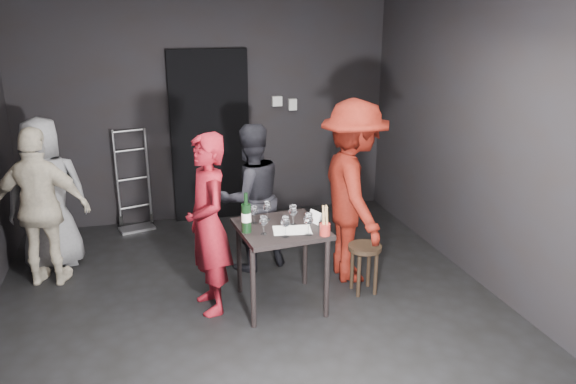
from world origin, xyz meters
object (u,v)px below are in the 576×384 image
object	(u,v)px
server_red	(208,219)
woman_black	(250,198)
hand_truck	(136,210)
bystander_grey	(47,191)
bystander_cream	(42,206)
tasting_table	(281,237)
man_maroon	(354,176)
breadstick_cup	(325,221)
stool	(364,256)
wine_bottle	(246,217)

from	to	relation	value
server_red	woman_black	world-z (taller)	server_red
hand_truck	bystander_grey	bearing A→B (deg)	-147.75
bystander_cream	bystander_grey	xyz separation A→B (m)	(-0.00, 0.39, 0.02)
bystander_cream	bystander_grey	distance (m)	0.39
tasting_table	man_maroon	xyz separation A→B (m)	(0.81, 0.36, 0.39)
tasting_table	hand_truck	bearing A→B (deg)	118.58
bystander_cream	breadstick_cup	bearing A→B (deg)	167.20
stool	wine_bottle	bearing A→B (deg)	-176.81
tasting_table	woman_black	distance (m)	0.86
stool	woman_black	size ratio (longest dim) A/B	0.31
server_red	wine_bottle	xyz separation A→B (m)	(0.31, -0.14, 0.04)
server_red	bystander_cream	distance (m)	1.70
hand_truck	bystander_grey	xyz separation A→B (m)	(-0.82, -0.88, 0.59)
bystander_grey	wine_bottle	xyz separation A→B (m)	(1.75, -1.43, 0.07)
hand_truck	woman_black	xyz separation A→B (m)	(1.14, -1.43, 0.53)
hand_truck	tasting_table	world-z (taller)	hand_truck
hand_truck	server_red	distance (m)	2.34
hand_truck	stool	xyz separation A→B (m)	(2.04, -2.25, 0.14)
woman_black	bystander_grey	xyz separation A→B (m)	(-1.96, 0.54, 0.06)
server_red	man_maroon	size ratio (longest dim) A/B	0.81
hand_truck	server_red	xyz separation A→B (m)	(0.62, -2.17, 0.62)
woman_black	bystander_grey	world-z (taller)	bystander_grey
tasting_table	wine_bottle	xyz separation A→B (m)	(-0.31, -0.04, 0.23)
tasting_table	bystander_grey	size ratio (longest dim) A/B	0.46
tasting_table	man_maroon	size ratio (longest dim) A/B	0.36
man_maroon	bystander_grey	distance (m)	3.06
hand_truck	wine_bottle	bearing A→B (deg)	-82.91
tasting_table	breadstick_cup	bearing A→B (deg)	-42.19
stool	man_maroon	size ratio (longest dim) A/B	0.23
hand_truck	bystander_grey	size ratio (longest dim) A/B	0.75
man_maroon	bystander_cream	xyz separation A→B (m)	(-2.87, 0.64, -0.25)
woman_black	breadstick_cup	xyz separation A→B (m)	(0.40, -1.12, 0.13)
tasting_table	bystander_cream	size ratio (longest dim) A/B	0.48
hand_truck	bystander_cream	distance (m)	1.62
hand_truck	bystander_cream	size ratio (longest dim) A/B	0.77
wine_bottle	man_maroon	bearing A→B (deg)	19.78
tasting_table	bystander_grey	xyz separation A→B (m)	(-2.06, 1.39, 0.16)
hand_truck	man_maroon	xyz separation A→B (m)	(2.05, -1.91, 0.82)
hand_truck	woman_black	bearing A→B (deg)	-66.13
server_red	bystander_cream	size ratio (longest dim) A/B	1.07
bystander_grey	breadstick_cup	size ratio (longest dim) A/B	5.82
server_red	bystander_cream	bearing A→B (deg)	-130.78
stool	man_maroon	distance (m)	0.76
breadstick_cup	woman_black	bearing A→B (deg)	109.76
stool	breadstick_cup	size ratio (longest dim) A/B	1.69
bystander_grey	wine_bottle	distance (m)	2.26
man_maroon	bystander_grey	bearing A→B (deg)	73.48
hand_truck	wine_bottle	world-z (taller)	hand_truck
tasting_table	stool	distance (m)	0.86
tasting_table	man_maroon	world-z (taller)	man_maroon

